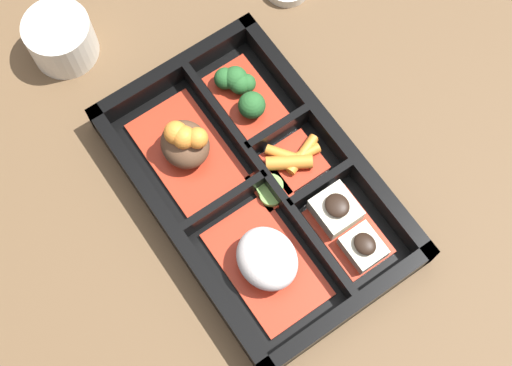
# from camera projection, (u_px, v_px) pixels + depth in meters

# --- Properties ---
(ground_plane) EXTENTS (3.00, 3.00, 0.00)m
(ground_plane) POSITION_uv_depth(u_px,v_px,m) (256.00, 191.00, 0.73)
(ground_plane) COLOR brown
(bento_base) EXTENTS (0.32, 0.20, 0.01)m
(bento_base) POSITION_uv_depth(u_px,v_px,m) (256.00, 190.00, 0.72)
(bento_base) COLOR black
(bento_base) RESTS_ON ground_plane
(bento_rim) EXTENTS (0.32, 0.20, 0.04)m
(bento_rim) POSITION_uv_depth(u_px,v_px,m) (259.00, 183.00, 0.71)
(bento_rim) COLOR black
(bento_rim) RESTS_ON ground_plane
(bowl_rice) EXTENTS (0.12, 0.08, 0.05)m
(bowl_rice) POSITION_uv_depth(u_px,v_px,m) (267.00, 260.00, 0.67)
(bowl_rice) COLOR #B22D19
(bowl_rice) RESTS_ON bento_base
(bowl_stew) EXTENTS (0.12, 0.08, 0.06)m
(bowl_stew) POSITION_uv_depth(u_px,v_px,m) (185.00, 145.00, 0.71)
(bowl_stew) COLOR #B22D19
(bowl_stew) RESTS_ON bento_base
(bowl_tofu) EXTENTS (0.09, 0.05, 0.03)m
(bowl_tofu) POSITION_uv_depth(u_px,v_px,m) (347.00, 226.00, 0.69)
(bowl_tofu) COLOR #B22D19
(bowl_tofu) RESTS_ON bento_base
(bowl_carrots) EXTENTS (0.06, 0.06, 0.02)m
(bowl_carrots) POSITION_uv_depth(u_px,v_px,m) (295.00, 161.00, 0.72)
(bowl_carrots) COLOR #B22D19
(bowl_carrots) RESTS_ON bento_base
(bowl_greens) EXTENTS (0.09, 0.05, 0.03)m
(bowl_greens) POSITION_uv_depth(u_px,v_px,m) (242.00, 91.00, 0.74)
(bowl_greens) COLOR #B22D19
(bowl_greens) RESTS_ON bento_base
(bowl_pickles) EXTENTS (0.04, 0.03, 0.01)m
(bowl_pickles) POSITION_uv_depth(u_px,v_px,m) (270.00, 189.00, 0.71)
(bowl_pickles) COLOR #B22D19
(bowl_pickles) RESTS_ON bento_base
(tea_cup) EXTENTS (0.07, 0.07, 0.05)m
(tea_cup) POSITION_uv_depth(u_px,v_px,m) (61.00, 38.00, 0.76)
(tea_cup) COLOR beige
(tea_cup) RESTS_ON ground_plane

